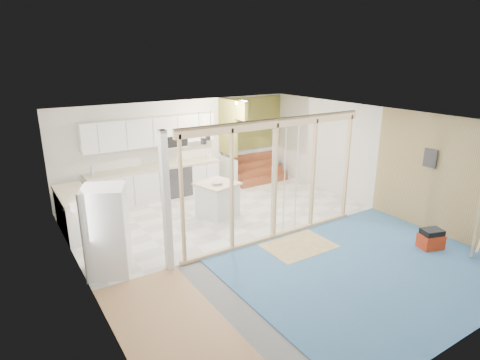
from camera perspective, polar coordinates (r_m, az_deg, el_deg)
room at (r=8.12m, az=3.33°, el=-0.47°), size 7.01×8.01×2.61m
floor_overlays at (r=8.69m, az=3.34°, el=-8.40°), size 7.00×8.00×0.03m
stud_frame at (r=7.91m, az=1.95°, el=1.23°), size 4.66×0.14×2.60m
base_cabinets at (r=10.58m, az=-14.76°, el=-1.47°), size 4.45×2.24×0.93m
upper_cabinets at (r=10.90m, az=-12.23°, el=6.62°), size 3.60×0.41×0.85m
green_partition at (r=12.24m, az=1.02°, el=3.99°), size 2.25×1.51×2.60m
pot_rack at (r=9.35m, az=-4.97°, el=6.30°), size 0.52×0.52×0.72m
sheathing_panel at (r=9.43m, az=28.37°, el=-0.05°), size 0.02×4.00×2.60m
electrical_panel at (r=9.59m, az=25.45°, el=2.81°), size 0.04×0.30×0.40m
ceiling_light at (r=11.07m, az=0.16°, el=10.95°), size 0.32×0.32×0.08m
fridge at (r=7.48m, az=-18.33°, el=-6.94°), size 0.96×0.92×1.64m
island at (r=9.75m, az=-3.22°, el=-2.82°), size 1.06×1.06×0.85m
bowl at (r=9.51m, az=-3.22°, el=-0.40°), size 0.31×0.31×0.07m
soap_bottle_a at (r=10.57m, az=-20.27°, el=1.38°), size 0.12×0.12×0.27m
soap_bottle_b at (r=11.49m, az=-4.39°, el=3.50°), size 0.12×0.13×0.21m
toolbox at (r=9.10m, az=25.52°, el=-7.64°), size 0.53×0.46×0.42m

